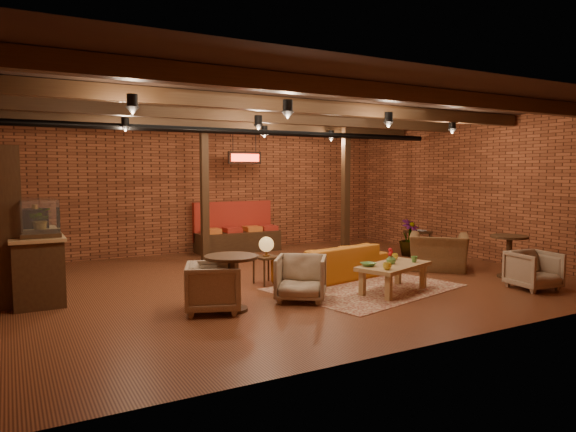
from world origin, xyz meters
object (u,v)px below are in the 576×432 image
armchair_a (214,285)px  round_table_left (232,273)px  coffee_table (393,267)px  side_table_lamp (266,248)px  armchair_b (301,276)px  armchair_right (439,246)px  armchair_far (534,268)px  round_table_right (509,249)px  side_table_book (418,233)px  sofa (332,262)px  plant_tall (410,201)px

armchair_a → round_table_left: bearing=-88.0°
coffee_table → side_table_lamp: (-1.57, 1.60, 0.23)m
coffee_table → armchair_b: armchair_b is taller
armchair_a → armchair_right: bearing=-60.7°
armchair_right → armchair_far: size_ratio=1.57×
side_table_lamp → round_table_right: (4.31, -1.72, -0.11)m
side_table_book → round_table_right: (-0.44, -2.97, 0.02)m
sofa → side_table_lamp: 1.31m
armchair_far → round_table_left: bearing=174.1°
round_table_right → sofa: bearing=154.6°
round_table_right → armchair_right: bearing=116.9°
side_table_book → armchair_far: bearing=-103.4°
side_table_lamp → plant_tall: size_ratio=0.33×
armchair_a → round_table_right: 5.81m
side_table_lamp → armchair_right: size_ratio=0.75×
round_table_right → plant_tall: (0.07, 2.84, 0.77)m
armchair_b → sofa: bearing=75.5°
side_table_book → armchair_a: bearing=-157.9°
armchair_b → round_table_right: size_ratio=0.97×
armchair_right → armchair_b: bearing=57.5°
side_table_book → plant_tall: 0.88m
sofa → armchair_right: bearing=163.3°
armchair_right → side_table_book: 2.05m
round_table_left → armchair_far: size_ratio=1.12×
round_table_left → armchair_a: round_table_left is taller
armchair_far → sofa: bearing=145.8°
armchair_a → armchair_right: 5.24m
round_table_left → round_table_right: size_ratio=1.01×
sofa → round_table_left: 2.72m
sofa → side_table_book: bearing=-167.7°
sofa → armchair_far: 3.49m
armchair_right → round_table_left: bearing=54.9°
side_table_book → armchair_far: 3.94m
armchair_b → armchair_far: bearing=18.1°
coffee_table → armchair_far: 2.48m
side_table_lamp → armchair_far: size_ratio=1.18×
armchair_right → side_table_book: size_ratio=1.95×
side_table_book → armchair_b: bearing=-151.8°
sofa → plant_tall: bearing=-167.2°
side_table_lamp → round_table_left: (-1.24, -1.37, -0.10)m
armchair_right → side_table_lamp: bearing=37.2°
armchair_right → round_table_right: bearing=162.0°
armchair_a → plant_tall: 6.40m
armchair_b → armchair_far: (3.90, -1.25, -0.03)m
side_table_lamp → armchair_right: armchair_right is taller
coffee_table → side_table_lamp: side_table_lamp is taller
side_table_book → armchair_far: armchair_far is taller
side_table_lamp → plant_tall: plant_tall is taller
side_table_lamp → side_table_book: size_ratio=1.46×
coffee_table → side_table_book: size_ratio=2.62×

